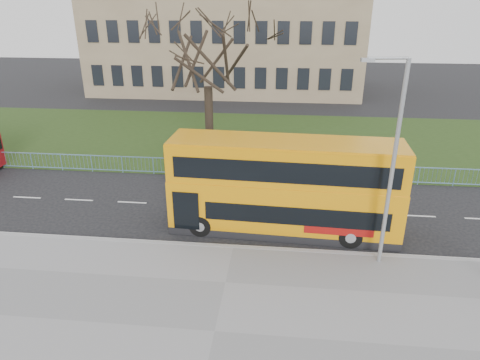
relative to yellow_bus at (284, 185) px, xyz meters
name	(u,v)px	position (x,y,z in m)	size (l,w,h in m)	color
ground	(237,231)	(-2.12, -0.39, -2.34)	(120.00, 120.00, 0.00)	black
pavement	(215,333)	(-2.12, -7.14, -2.28)	(80.00, 10.50, 0.12)	slate
kerb	(233,248)	(-2.12, -1.94, -2.27)	(80.00, 0.20, 0.14)	gray
grass_verge	(257,139)	(-2.12, 13.91, -2.30)	(80.00, 15.40, 0.08)	#233914
guard_railing	(249,169)	(-2.12, 6.21, -1.79)	(40.00, 0.12, 1.10)	#6997BA
bare_tree	(208,72)	(-5.12, 9.61, 3.44)	(7.99, 7.99, 11.41)	black
civic_building	(228,28)	(-7.12, 34.61, 4.66)	(30.00, 15.00, 14.00)	#7A664D
yellow_bus	(284,185)	(0.00, 0.00, 0.00)	(10.52, 2.94, 4.37)	orange
street_lamp	(391,159)	(3.91, -2.40, 2.28)	(1.73, 0.42, 8.21)	#919599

